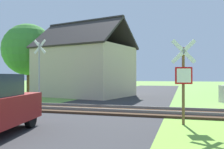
# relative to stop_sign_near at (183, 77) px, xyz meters

# --- Properties ---
(road_asphalt) EXTENTS (6.73, 80.00, 0.01)m
(road_asphalt) POSITION_rel_stop_sign_near_xyz_m (-4.13, -4.24, -1.69)
(road_asphalt) COLOR #2D2D30
(road_asphalt) RESTS_ON ground
(rail_track) EXTENTS (60.00, 2.60, 0.22)m
(rail_track) POSITION_rel_stop_sign_near_xyz_m (-4.13, 2.51, -1.64)
(rail_track) COLOR #422D1E
(rail_track) RESTS_ON ground
(stop_sign_near) EXTENTS (0.86, 0.23, 3.03)m
(stop_sign_near) POSITION_rel_stop_sign_near_xyz_m (0.00, 0.00, 0.00)
(stop_sign_near) COLOR brown
(stop_sign_near) RESTS_ON ground
(crossing_sign_far) EXTENTS (0.87, 0.17, 3.93)m
(crossing_sign_far) POSITION_rel_stop_sign_near_xyz_m (-8.33, 4.05, 0.56)
(crossing_sign_far) COLOR #9E9EA5
(crossing_sign_far) RESTS_ON ground
(house) EXTENTS (8.94, 7.60, 6.55)m
(house) POSITION_rel_stop_sign_near_xyz_m (-8.24, 10.90, 0.58)
(house) COLOR #C6B293
(house) RESTS_ON ground
(tree_left) EXTENTS (5.03, 5.03, 6.82)m
(tree_left) POSITION_rel_stop_sign_near_xyz_m (-14.59, 12.03, 2.61)
(tree_left) COLOR #513823
(tree_left) RESTS_ON ground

